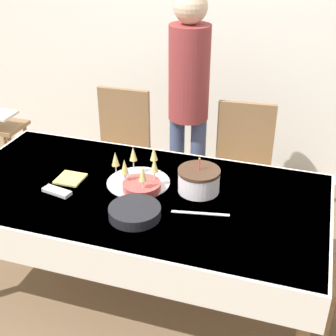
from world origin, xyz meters
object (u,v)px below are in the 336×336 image
at_px(plate_stack_main, 135,212).
at_px(high_chair, 4,135).
at_px(dining_chair_far_left, 120,148).
at_px(person_standing, 189,90).
at_px(champagne_tray, 138,171).
at_px(plate_stack_dessert, 142,187).
at_px(birthday_cake, 199,180).
at_px(dining_chair_far_right, 242,166).

distance_m(plate_stack_main, high_chair, 1.95).
distance_m(dining_chair_far_left, person_standing, 0.71).
distance_m(champagne_tray, plate_stack_main, 0.34).
relative_size(plate_stack_dessert, person_standing, 0.13).
height_order(champagne_tray, high_chair, champagne_tray).
distance_m(birthday_cake, person_standing, 0.88).
bearing_deg(plate_stack_main, person_standing, 92.12).
distance_m(birthday_cake, plate_stack_dessert, 0.32).
relative_size(plate_stack_dessert, high_chair, 0.30).
xyz_separation_m(dining_chair_far_right, champagne_tray, (-0.48, -0.76, 0.28)).
height_order(dining_chair_far_right, plate_stack_main, dining_chair_far_right).
height_order(birthday_cake, high_chair, birthday_cake).
relative_size(dining_chair_far_right, person_standing, 0.57).
bearing_deg(person_standing, plate_stack_dessert, -90.96).
bearing_deg(champagne_tray, dining_chair_far_left, 120.36).
bearing_deg(plate_stack_main, birthday_cake, 54.72).
bearing_deg(high_chair, dining_chair_far_left, -0.59).
bearing_deg(plate_stack_main, plate_stack_dessert, 102.86).
height_order(champagne_tray, plate_stack_dessert, champagne_tray).
distance_m(plate_stack_dessert, high_chair, 1.77).
bearing_deg(champagne_tray, plate_stack_dessert, -55.54).
bearing_deg(plate_stack_dessert, high_chair, 151.20).
bearing_deg(plate_stack_dessert, birthday_cake, 17.39).
relative_size(dining_chair_far_left, dining_chair_far_right, 1.00).
bearing_deg(dining_chair_far_left, person_standing, 6.64).
relative_size(dining_chair_far_left, champagne_tray, 2.64).
relative_size(dining_chair_far_left, plate_stack_main, 3.57).
height_order(dining_chair_far_left, high_chair, dining_chair_far_left).
distance_m(dining_chair_far_left, dining_chair_far_right, 0.93).
xyz_separation_m(plate_stack_main, person_standing, (-0.04, 1.14, 0.26)).
distance_m(plate_stack_main, plate_stack_dessert, 0.26).
relative_size(plate_stack_main, high_chair, 0.38).
height_order(dining_chair_far_left, birthday_cake, dining_chair_far_left).
bearing_deg(plate_stack_main, champagne_tray, 108.29).
relative_size(birthday_cake, high_chair, 0.33).
xyz_separation_m(birthday_cake, plate_stack_dessert, (-0.30, -0.09, -0.04)).
xyz_separation_m(dining_chair_far_left, birthday_cake, (0.80, -0.74, 0.27)).
relative_size(plate_stack_main, plate_stack_dessert, 1.25).
bearing_deg(dining_chair_far_left, high_chair, 179.41).
bearing_deg(dining_chair_far_right, person_standing, 171.83).
distance_m(dining_chair_far_left, champagne_tray, 0.93).
height_order(birthday_cake, person_standing, person_standing).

